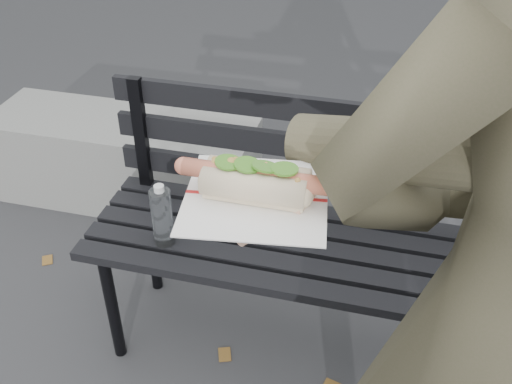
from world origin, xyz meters
TOP-DOWN VIEW (x-y plane):
  - park_bench at (0.01, 0.90)m, footprint 1.50×0.44m
  - concrete_block at (-1.00, 1.54)m, footprint 1.20×0.40m
  - held_hotdog at (0.20, 0.12)m, footprint 0.63×0.30m

SIDE VIEW (x-z plane):
  - concrete_block at x=-1.00m, z-range 0.00..0.40m
  - park_bench at x=0.01m, z-range 0.08..0.96m
  - held_hotdog at x=0.20m, z-range 1.15..1.34m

